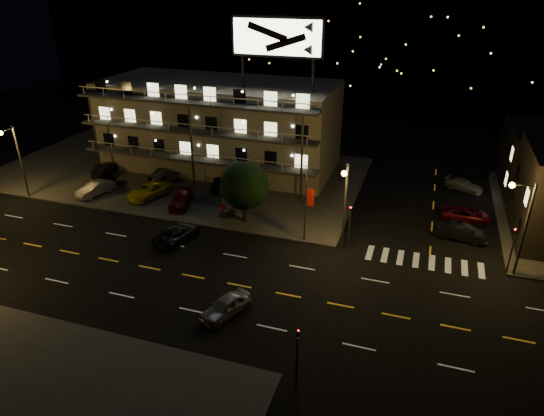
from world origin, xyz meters
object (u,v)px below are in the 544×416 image
(tree, at_px, (244,187))
(road_car_east, at_px, (226,306))
(lot_car_4, at_px, (229,203))
(lot_car_7, at_px, (167,175))
(side_car_0, at_px, (462,232))
(road_car_west, at_px, (178,234))
(lot_car_2, at_px, (149,191))

(tree, xyz_separation_m, road_car_east, (3.92, -13.80, -3.04))
(road_car_east, bearing_deg, lot_car_4, 133.94)
(tree, relative_size, lot_car_7, 1.37)
(lot_car_7, distance_m, side_car_0, 32.81)
(lot_car_4, height_order, lot_car_7, lot_car_4)
(tree, distance_m, lot_car_4, 4.19)
(lot_car_4, xyz_separation_m, side_car_0, (22.53, 1.18, -0.11))
(road_car_east, xyz_separation_m, road_car_west, (-8.40, 8.51, -0.02))
(lot_car_7, bearing_deg, lot_car_2, 117.27)
(lot_car_4, distance_m, road_car_east, 16.84)
(lot_car_4, distance_m, lot_car_7, 11.28)
(tree, height_order, side_car_0, tree)
(side_car_0, bearing_deg, lot_car_4, 99.81)
(lot_car_7, xyz_separation_m, road_car_west, (8.00, -12.24, -0.11))
(lot_car_4, height_order, road_car_east, lot_car_4)
(tree, bearing_deg, lot_car_7, 150.88)
(tree, height_order, road_car_east, tree)
(lot_car_4, bearing_deg, lot_car_7, 139.72)
(lot_car_2, relative_size, road_car_west, 1.05)
(tree, relative_size, side_car_0, 1.36)
(lot_car_7, xyz_separation_m, side_car_0, (32.57, -3.98, -0.06))
(road_car_east, bearing_deg, tree, 127.60)
(tree, relative_size, road_car_east, 1.47)
(tree, relative_size, road_car_west, 1.23)
(tree, relative_size, lot_car_4, 1.48)
(lot_car_7, height_order, road_car_west, lot_car_7)
(lot_car_4, xyz_separation_m, road_car_west, (-2.04, -7.08, -0.16))
(lot_car_2, distance_m, road_car_west, 10.41)
(lot_car_4, xyz_separation_m, lot_car_7, (-10.04, 5.15, -0.06))
(tree, distance_m, lot_car_2, 12.37)
(lot_car_4, relative_size, road_car_east, 1.00)
(tree, bearing_deg, lot_car_4, 143.62)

